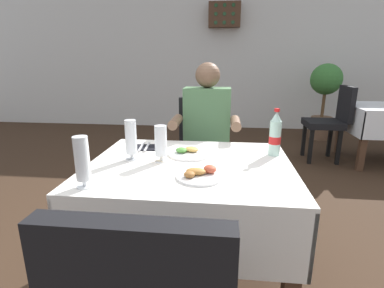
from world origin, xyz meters
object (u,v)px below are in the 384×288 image
Objects in this scene: main_dining_table at (190,192)px; napkin_cutlery_set at (144,147)px; plate_near_camera at (200,174)px; plate_far_diner at (189,153)px; cola_bottle_primary at (275,135)px; beer_glass_middle at (161,143)px; beer_glass_right at (82,161)px; seated_diner_far at (206,135)px; background_chair_left at (331,119)px; wall_bottle_rack at (225,15)px; potted_plant_corner at (325,92)px; beer_glass_left at (131,139)px.

napkin_cutlery_set is at bearing 141.75° from main_dining_table.
plate_near_camera is at bearing -48.72° from napkin_cutlery_set.
napkin_cutlery_set reaches higher than main_dining_table.
cola_bottle_primary is (0.49, 0.05, 0.11)m from plate_far_diner.
beer_glass_middle is at bearing 138.48° from plate_near_camera.
plate_far_diner is at bearing 52.08° from beer_glass_right.
cola_bottle_primary is at bearing -51.44° from seated_diner_far.
plate_far_diner is 0.94× the size of cola_bottle_primary.
background_chair_left is at bearing 48.80° from napkin_cutlery_set.
wall_bottle_rack is (0.14, 4.16, 1.49)m from main_dining_table.
seated_diner_far reaches higher than plate_far_diner.
beer_glass_middle is at bearing -94.07° from wall_bottle_rack.
beer_glass_right is (-0.47, -1.10, 0.14)m from seated_diner_far.
potted_plant_corner reaches higher than cola_bottle_primary.
beer_glass_right is at bearing -147.95° from cola_bottle_primary.
beer_glass_right reaches higher than beer_glass_middle.
beer_glass_right is at bearing -125.60° from background_chair_left.
plate_far_diner reaches higher than main_dining_table.
seated_diner_far is 3.30m from potted_plant_corner.
plate_far_diner is 0.51m from cola_bottle_primary.
main_dining_table is at bearing -4.02° from beer_glass_middle.
plate_far_diner is 1.34× the size of napkin_cutlery_set.
beer_glass_middle is 0.46m from beer_glass_right.
plate_near_camera is at bearing -88.39° from seated_diner_far.
wall_bottle_rack reaches higher than background_chair_left.
beer_glass_middle is (-0.23, 0.20, 0.09)m from plate_near_camera.
potted_plant_corner is at bearing 60.32° from beer_glass_right.
beer_glass_left is (-0.31, -0.13, 0.11)m from plate_far_diner.
plate_far_diner is (-0.02, 0.15, 0.18)m from main_dining_table.
background_chair_left is (1.54, 2.38, -0.01)m from main_dining_table.
plate_near_camera is at bearing -28.71° from beer_glass_left.
potted_plant_corner is at bearing 77.43° from background_chair_left.
beer_glass_middle is (-0.14, -0.14, 0.10)m from plate_far_diner.
napkin_cutlery_set is at bearing 80.69° from beer_glass_right.
cola_bottle_primary is 0.49× the size of wall_bottle_rack.
beer_glass_left is 0.25m from napkin_cutlery_set.
beer_glass_middle is at bearing -5.21° from beer_glass_left.
beer_glass_left is 3.02m from background_chair_left.
background_chair_left is at bearing 47.65° from seated_diner_far.
plate_near_camera is at bearing 18.91° from beer_glass_right.
main_dining_table is 4.20× the size of plate_far_diner.
seated_diner_far reaches higher than beer_glass_right.
beer_glass_middle is (0.17, -0.02, -0.01)m from beer_glass_left.
potted_plant_corner is at bearing 61.72° from plate_far_diner.
background_chair_left is (1.96, 2.74, -0.30)m from beer_glass_right.
main_dining_table is 0.44m from napkin_cutlery_set.
wall_bottle_rack is (-0.34, 3.96, 1.20)m from cola_bottle_primary.
plate_near_camera is 0.57m from cola_bottle_primary.
beer_glass_left is 4.11m from potted_plant_corner.
plate_far_diner is 0.21× the size of potted_plant_corner.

